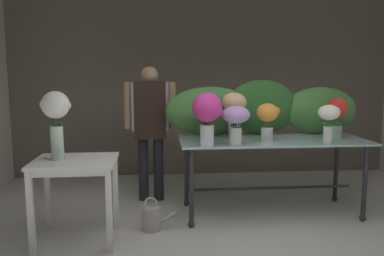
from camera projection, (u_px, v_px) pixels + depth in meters
The scene contains 15 objects.
ground_plane at pixel (221, 209), 4.46m from camera, with size 7.61×7.61×0.00m, color beige.
wall_back at pixel (204, 80), 5.90m from camera, with size 5.85×0.12×2.89m, color #706656.
display_table_glass at pixel (271, 150), 4.24m from camera, with size 2.02×0.85×0.85m.
side_table_white at pixel (75, 171), 3.53m from camera, with size 0.74×0.61×0.78m.
florist at pixel (150, 118), 4.65m from camera, with size 0.62×0.24×1.65m.
foliage_backdrop at pixel (262, 110), 4.48m from camera, with size 2.25×0.30×0.64m.
vase_peach_dahlias at pixel (234, 109), 4.24m from camera, with size 0.27×0.27×0.50m.
vase_crimson_tulips at pixel (208, 114), 4.08m from camera, with size 0.27×0.27×0.44m.
vase_magenta_stock at pixel (207, 113), 3.78m from camera, with size 0.30×0.29×0.53m.
vase_sunset_roses at pixel (268, 118), 4.04m from camera, with size 0.25×0.23×0.40m.
vase_scarlet_ranunculus at pixel (336, 114), 4.19m from camera, with size 0.21×0.21×0.45m.
vase_ivory_snapdragons at pixel (329, 118), 3.92m from camera, with size 0.22×0.22×0.40m.
vase_lilac_lilies at pixel (236, 119), 3.83m from camera, with size 0.28×0.28×0.39m.
vase_white_roses_tall at pixel (56, 116), 3.45m from camera, with size 0.27×0.25×0.62m.
watering_can at pixel (152, 218), 3.85m from camera, with size 0.35×0.18×0.34m.
Camera 1 is at (-0.72, -2.56, 1.56)m, focal length 36.24 mm.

